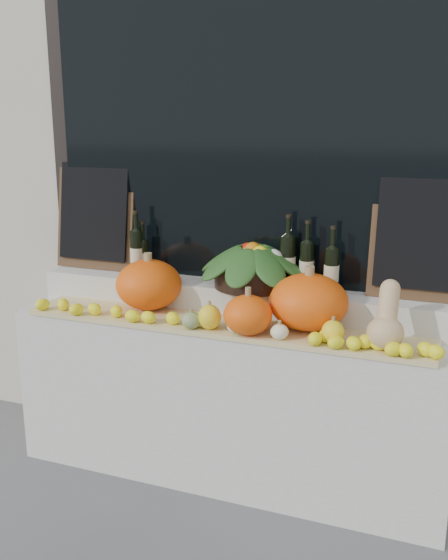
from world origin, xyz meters
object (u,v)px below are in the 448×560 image
Objects in this scene: pumpkin_left at (149,285)px; produce_bowl at (253,264)px; pumpkin_right at (309,302)px; wine_bottle_tall at (288,262)px; butternut_squash at (386,322)px.

produce_bowl is (0.53, 0.16, 0.12)m from pumpkin_left.
wine_bottle_tall reaches higher than pumpkin_right.
butternut_squash is 0.67m from wine_bottle_tall.
produce_bowl reaches higher than butternut_squash.
produce_bowl is 1.58× the size of wine_bottle_tall.
pumpkin_right is at bearing 162.17° from butternut_squash.
pumpkin_left is at bearing 173.50° from butternut_squash.
produce_bowl is (-0.73, 0.30, 0.14)m from butternut_squash.
produce_bowl reaches higher than pumpkin_left.
pumpkin_right is 0.31m from wine_bottle_tall.
produce_bowl is (-0.35, 0.18, 0.12)m from pumpkin_right.
butternut_squash is at bearing -31.50° from wine_bottle_tall.
produce_bowl reaches higher than pumpkin_right.
pumpkin_left is 0.88m from pumpkin_right.
produce_bowl is at bearing 157.57° from butternut_squash.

